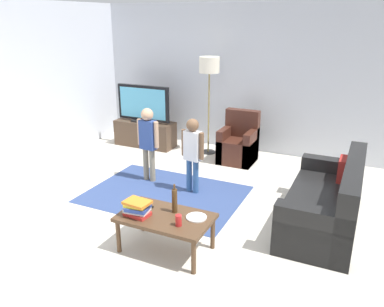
{
  "coord_description": "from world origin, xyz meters",
  "views": [
    {
      "loc": [
        2.13,
        -3.93,
        2.43
      ],
      "look_at": [
        0.0,
        0.6,
        0.65
      ],
      "focal_mm": 35.93,
      "sensor_mm": 36.0,
      "label": 1
    }
  ],
  "objects_px": {
    "child_near_tv": "(148,138)",
    "book_stack": "(137,208)",
    "tv_stand": "(145,134)",
    "couch": "(330,205)",
    "tv": "(143,104)",
    "child_center": "(193,149)",
    "coffee_table": "(166,220)",
    "soda_can": "(179,220)",
    "plate": "(196,217)",
    "floor_lamp": "(209,70)",
    "armchair": "(239,145)",
    "tv_remote": "(146,206)",
    "bottle": "(175,200)"
  },
  "relations": [
    {
      "from": "armchair",
      "to": "child_near_tv",
      "type": "height_order",
      "value": "child_near_tv"
    },
    {
      "from": "couch",
      "to": "floor_lamp",
      "type": "height_order",
      "value": "floor_lamp"
    },
    {
      "from": "tv",
      "to": "coffee_table",
      "type": "distance_m",
      "value": 3.74
    },
    {
      "from": "child_center",
      "to": "plate",
      "type": "relative_size",
      "value": 5.04
    },
    {
      "from": "book_stack",
      "to": "couch",
      "type": "bearing_deg",
      "value": 37.66
    },
    {
      "from": "couch",
      "to": "bottle",
      "type": "relative_size",
      "value": 5.44
    },
    {
      "from": "armchair",
      "to": "child_near_tv",
      "type": "bearing_deg",
      "value": -124.87
    },
    {
      "from": "child_near_tv",
      "to": "book_stack",
      "type": "bearing_deg",
      "value": -62.26
    },
    {
      "from": "child_near_tv",
      "to": "book_stack",
      "type": "xyz_separation_m",
      "value": [
        0.9,
        -1.7,
        -0.19
      ]
    },
    {
      "from": "floor_lamp",
      "to": "soda_can",
      "type": "xyz_separation_m",
      "value": [
        1.07,
        -3.32,
        -1.06
      ]
    },
    {
      "from": "armchair",
      "to": "child_near_tv",
      "type": "xyz_separation_m",
      "value": [
        -0.99,
        -1.42,
        0.4
      ]
    },
    {
      "from": "armchair",
      "to": "couch",
      "type": "bearing_deg",
      "value": -44.72
    },
    {
      "from": "armchair",
      "to": "bottle",
      "type": "height_order",
      "value": "armchair"
    },
    {
      "from": "floor_lamp",
      "to": "plate",
      "type": "relative_size",
      "value": 8.09
    },
    {
      "from": "coffee_table",
      "to": "plate",
      "type": "height_order",
      "value": "plate"
    },
    {
      "from": "couch",
      "to": "armchair",
      "type": "relative_size",
      "value": 2.0
    },
    {
      "from": "floor_lamp",
      "to": "soda_can",
      "type": "relative_size",
      "value": 14.83
    },
    {
      "from": "tv_stand",
      "to": "tv",
      "type": "relative_size",
      "value": 1.09
    },
    {
      "from": "floor_lamp",
      "to": "soda_can",
      "type": "height_order",
      "value": "floor_lamp"
    },
    {
      "from": "couch",
      "to": "book_stack",
      "type": "bearing_deg",
      "value": -142.34
    },
    {
      "from": "armchair",
      "to": "child_near_tv",
      "type": "distance_m",
      "value": 1.77
    },
    {
      "from": "tv",
      "to": "tv_stand",
      "type": "bearing_deg",
      "value": 90.0
    },
    {
      "from": "armchair",
      "to": "tv_remote",
      "type": "distance_m",
      "value": 2.91
    },
    {
      "from": "floor_lamp",
      "to": "coffee_table",
      "type": "distance_m",
      "value": 3.51
    },
    {
      "from": "couch",
      "to": "tv_remote",
      "type": "bearing_deg",
      "value": -147.18
    },
    {
      "from": "soda_can",
      "to": "plate",
      "type": "bearing_deg",
      "value": 65.5
    },
    {
      "from": "child_center",
      "to": "coffee_table",
      "type": "bearing_deg",
      "value": -75.84
    },
    {
      "from": "book_stack",
      "to": "bottle",
      "type": "relative_size",
      "value": 0.9
    },
    {
      "from": "tv_stand",
      "to": "book_stack",
      "type": "relative_size",
      "value": 4.04
    },
    {
      "from": "plate",
      "to": "couch",
      "type": "bearing_deg",
      "value": 44.16
    },
    {
      "from": "armchair",
      "to": "tv_remote",
      "type": "bearing_deg",
      "value": -92.3
    },
    {
      "from": "couch",
      "to": "armchair",
      "type": "height_order",
      "value": "armchair"
    },
    {
      "from": "child_near_tv",
      "to": "child_center",
      "type": "height_order",
      "value": "child_near_tv"
    },
    {
      "from": "bottle",
      "to": "tv",
      "type": "bearing_deg",
      "value": 127.12
    },
    {
      "from": "tv",
      "to": "book_stack",
      "type": "relative_size",
      "value": 3.7
    },
    {
      "from": "floor_lamp",
      "to": "bottle",
      "type": "relative_size",
      "value": 5.38
    },
    {
      "from": "couch",
      "to": "plate",
      "type": "distance_m",
      "value": 1.72
    },
    {
      "from": "tv_stand",
      "to": "child_near_tv",
      "type": "height_order",
      "value": "child_near_tv"
    },
    {
      "from": "couch",
      "to": "coffee_table",
      "type": "bearing_deg",
      "value": -140.15
    },
    {
      "from": "coffee_table",
      "to": "tv_remote",
      "type": "relative_size",
      "value": 5.88
    },
    {
      "from": "tv_stand",
      "to": "couch",
      "type": "bearing_deg",
      "value": -25.39
    },
    {
      "from": "floor_lamp",
      "to": "plate",
      "type": "bearing_deg",
      "value": -69.31
    },
    {
      "from": "tv_stand",
      "to": "coffee_table",
      "type": "bearing_deg",
      "value": -54.8
    },
    {
      "from": "tv_stand",
      "to": "couch",
      "type": "distance_m",
      "value": 4.09
    },
    {
      "from": "tv",
      "to": "bottle",
      "type": "distance_m",
      "value": 3.65
    },
    {
      "from": "coffee_table",
      "to": "tv_remote",
      "type": "height_order",
      "value": "tv_remote"
    },
    {
      "from": "tv",
      "to": "floor_lamp",
      "type": "relative_size",
      "value": 0.62
    },
    {
      "from": "tv",
      "to": "book_stack",
      "type": "bearing_deg",
      "value": -59.21
    },
    {
      "from": "child_near_tv",
      "to": "child_center",
      "type": "bearing_deg",
      "value": -7.4
    },
    {
      "from": "soda_can",
      "to": "plate",
      "type": "height_order",
      "value": "soda_can"
    }
  ]
}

